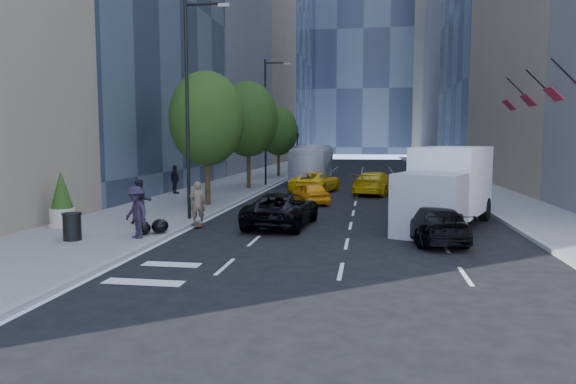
% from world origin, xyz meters
% --- Properties ---
extents(ground, '(160.00, 160.00, 0.00)m').
position_xyz_m(ground, '(0.00, 0.00, 0.00)').
color(ground, black).
rests_on(ground, ground).
extents(sidewalk_left, '(6.00, 120.00, 0.15)m').
position_xyz_m(sidewalk_left, '(-9.00, 30.00, 0.07)').
color(sidewalk_left, slate).
rests_on(sidewalk_left, ground).
extents(sidewalk_right, '(4.00, 120.00, 0.15)m').
position_xyz_m(sidewalk_right, '(10.00, 30.00, 0.07)').
color(sidewalk_right, slate).
rests_on(sidewalk_right, ground).
extents(tower_left_end, '(20.00, 28.00, 60.00)m').
position_xyz_m(tower_left_end, '(-22.00, 92.00, 30.00)').
color(tower_left_end, '#2E3848').
rests_on(tower_left_end, ground).
extents(tower_right_far, '(20.00, 24.00, 50.00)m').
position_xyz_m(tower_right_far, '(22.00, 98.00, 25.00)').
color(tower_right_far, gray).
rests_on(tower_right_far, ground).
extents(lamp_near, '(2.13, 0.22, 10.00)m').
position_xyz_m(lamp_near, '(-6.32, 4.00, 5.81)').
color(lamp_near, black).
rests_on(lamp_near, sidewalk_left).
extents(lamp_far, '(2.13, 0.22, 10.00)m').
position_xyz_m(lamp_far, '(-6.32, 22.00, 5.81)').
color(lamp_far, black).
rests_on(lamp_far, sidewalk_left).
extents(tree_near, '(4.20, 4.20, 7.46)m').
position_xyz_m(tree_near, '(-7.20, 9.00, 4.97)').
color(tree_near, '#302312').
rests_on(tree_near, sidewalk_left).
extents(tree_mid, '(4.50, 4.50, 7.99)m').
position_xyz_m(tree_mid, '(-7.20, 19.00, 5.32)').
color(tree_mid, '#302312').
rests_on(tree_mid, sidewalk_left).
extents(tree_far, '(3.90, 3.90, 6.92)m').
position_xyz_m(tree_far, '(-7.20, 32.00, 4.62)').
color(tree_far, '#302312').
rests_on(tree_far, sidewalk_left).
extents(traffic_signal, '(2.48, 0.53, 5.20)m').
position_xyz_m(traffic_signal, '(-6.40, 40.00, 4.23)').
color(traffic_signal, black).
rests_on(traffic_signal, sidewalk_left).
extents(facade_flags, '(1.85, 13.30, 2.05)m').
position_xyz_m(facade_flags, '(10.64, 10.00, 6.18)').
color(facade_flags, black).
rests_on(facade_flags, ground).
extents(skateboarder, '(0.81, 0.69, 1.88)m').
position_xyz_m(skateboarder, '(-5.60, 2.56, 0.94)').
color(skateboarder, brown).
rests_on(skateboarder, ground).
extents(black_sedan_lincoln, '(2.98, 5.58, 1.49)m').
position_xyz_m(black_sedan_lincoln, '(-2.00, 3.46, 0.75)').
color(black_sedan_lincoln, black).
rests_on(black_sedan_lincoln, ground).
extents(black_sedan_mercedes, '(2.52, 4.88, 1.35)m').
position_xyz_m(black_sedan_mercedes, '(4.20, 1.00, 0.68)').
color(black_sedan_mercedes, black).
rests_on(black_sedan_mercedes, ground).
extents(taxi_a, '(2.92, 4.09, 1.29)m').
position_xyz_m(taxi_a, '(-1.66, 11.50, 0.65)').
color(taxi_a, '#FCA20D').
rests_on(taxi_a, ground).
extents(taxi_b, '(2.33, 4.14, 1.29)m').
position_xyz_m(taxi_b, '(4.20, 12.95, 0.65)').
color(taxi_b, yellow).
rests_on(taxi_b, ground).
extents(taxi_c, '(3.63, 5.88, 1.52)m').
position_xyz_m(taxi_c, '(-2.00, 18.00, 0.76)').
color(taxi_c, yellow).
rests_on(taxi_c, ground).
extents(taxi_d, '(3.53, 5.84, 1.58)m').
position_xyz_m(taxi_d, '(2.24, 17.39, 0.79)').
color(taxi_d, gold).
rests_on(taxi_d, ground).
extents(city_bus, '(2.85, 11.96, 3.33)m').
position_xyz_m(city_bus, '(-3.20, 27.30, 1.66)').
color(city_bus, white).
rests_on(city_bus, ground).
extents(box_truck, '(5.15, 7.75, 3.50)m').
position_xyz_m(box_truck, '(5.12, 4.31, 1.78)').
color(box_truck, silver).
rests_on(box_truck, ground).
extents(pedestrian_a, '(1.20, 1.14, 1.95)m').
position_xyz_m(pedestrian_a, '(-8.07, 2.25, 1.13)').
color(pedestrian_a, black).
rests_on(pedestrian_a, sidewalk_left).
extents(pedestrian_b, '(1.17, 1.11, 1.94)m').
position_xyz_m(pedestrian_b, '(-11.20, 14.30, 1.12)').
color(pedestrian_b, black).
rests_on(pedestrian_b, sidewalk_left).
extents(pedestrian_c, '(1.46, 1.31, 1.96)m').
position_xyz_m(pedestrian_c, '(-6.80, -0.89, 1.13)').
color(pedestrian_c, '#261E2D').
rests_on(pedestrian_c, sidewalk_left).
extents(trash_can, '(0.64, 0.64, 0.96)m').
position_xyz_m(trash_can, '(-8.96, -1.63, 0.63)').
color(trash_can, black).
rests_on(trash_can, sidewalk_left).
extents(planter_shrub, '(1.00, 1.00, 2.40)m').
position_xyz_m(planter_shrub, '(-11.00, 0.95, 1.29)').
color(planter_shrub, beige).
rests_on(planter_shrub, sidewalk_left).
extents(garbage_bags, '(1.13, 1.09, 0.56)m').
position_xyz_m(garbage_bags, '(-6.55, 0.04, 0.42)').
color(garbage_bags, black).
rests_on(garbage_bags, sidewalk_left).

